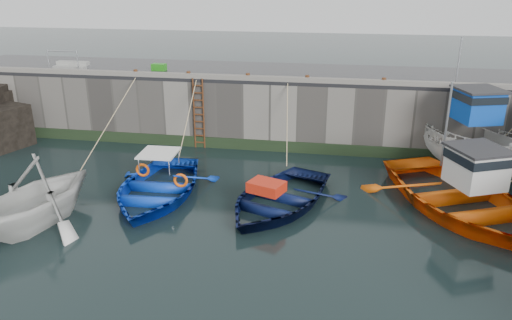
% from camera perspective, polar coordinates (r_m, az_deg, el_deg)
% --- Properties ---
extents(ground, '(120.00, 120.00, 0.00)m').
position_cam_1_polar(ground, '(14.04, -9.89, -12.04)').
color(ground, black).
rests_on(ground, ground).
extents(quay_back, '(30.00, 5.00, 3.00)m').
position_cam_1_polar(quay_back, '(24.70, -0.37, 6.41)').
color(quay_back, slate).
rests_on(quay_back, ground).
extents(road_back, '(30.00, 5.00, 0.16)m').
position_cam_1_polar(road_back, '(24.36, -0.38, 10.02)').
color(road_back, black).
rests_on(road_back, quay_back).
extents(kerb_back, '(30.00, 0.30, 0.20)m').
position_cam_1_polar(kerb_back, '(22.06, -1.51, 9.40)').
color(kerb_back, slate).
rests_on(kerb_back, road_back).
extents(algae_back, '(30.00, 0.08, 0.50)m').
position_cam_1_polar(algae_back, '(22.65, -1.53, 1.81)').
color(algae_back, black).
rests_on(algae_back, ground).
extents(ladder, '(0.51, 0.08, 3.20)m').
position_cam_1_polar(ladder, '(22.70, -6.56, 5.26)').
color(ladder, '#3F1E0F').
rests_on(ladder, ground).
extents(boat_near_white, '(5.18, 5.67, 2.54)m').
position_cam_1_polar(boat_near_white, '(17.51, -23.76, -6.69)').
color(boat_near_white, silver).
rests_on(boat_near_white, ground).
extents(boat_near_white_rope, '(0.04, 6.36, 3.10)m').
position_cam_1_polar(boat_near_white_rope, '(21.77, -16.16, -0.51)').
color(boat_near_white_rope, tan).
rests_on(boat_near_white_rope, ground).
extents(boat_near_blue, '(4.29, 5.83, 1.17)m').
position_cam_1_polar(boat_near_blue, '(18.37, -11.24, -3.99)').
color(boat_near_blue, '#0C3ABF').
rests_on(boat_near_blue, ground).
extents(boat_near_blue_rope, '(0.04, 4.00, 3.10)m').
position_cam_1_polar(boat_near_blue_rope, '(21.87, -7.52, 0.25)').
color(boat_near_blue_rope, tan).
rests_on(boat_near_blue_rope, ground).
extents(boat_near_navy, '(5.53, 6.43, 1.12)m').
position_cam_1_polar(boat_near_navy, '(17.28, 2.50, -5.21)').
color(boat_near_navy, '#091239').
rests_on(boat_near_navy, ground).
extents(boat_near_navy_rope, '(0.04, 4.05, 3.10)m').
position_cam_1_polar(boat_near_navy_rope, '(20.99, 4.00, -0.50)').
color(boat_near_navy_rope, tan).
rests_on(boat_near_navy_rope, ground).
extents(boat_far_white, '(4.30, 6.93, 5.51)m').
position_cam_1_polar(boat_far_white, '(21.89, 22.63, 1.76)').
color(boat_far_white, silver).
rests_on(boat_far_white, ground).
extents(boat_far_orange, '(7.57, 8.59, 4.48)m').
position_cam_1_polar(boat_far_orange, '(18.13, 22.26, -3.89)').
color(boat_far_orange, '#FF620D').
rests_on(boat_far_orange, ground).
extents(fish_crate, '(0.69, 0.44, 0.32)m').
position_cam_1_polar(fish_crate, '(24.80, -11.03, 10.39)').
color(fish_crate, '#218017').
rests_on(fish_crate, road_back).
extents(railing, '(1.60, 1.05, 1.00)m').
position_cam_1_polar(railing, '(26.21, -20.40, 10.13)').
color(railing, '#A5A8AD').
rests_on(railing, road_back).
extents(bollard_a, '(0.18, 0.18, 0.28)m').
position_cam_1_polar(bollard_a, '(23.65, -13.59, 9.69)').
color(bollard_a, '#3F1E0F').
rests_on(bollard_a, road_back).
extents(bollard_b, '(0.18, 0.18, 0.28)m').
position_cam_1_polar(bollard_b, '(22.78, -7.72, 9.67)').
color(bollard_b, '#3F1E0F').
rests_on(bollard_b, road_back).
extents(bollard_c, '(0.18, 0.18, 0.28)m').
position_cam_1_polar(bollard_c, '(22.11, -0.94, 9.53)').
color(bollard_c, '#3F1E0F').
rests_on(bollard_c, road_back).
extents(bollard_d, '(0.18, 0.18, 0.28)m').
position_cam_1_polar(bollard_d, '(21.77, 5.88, 9.26)').
color(bollard_d, '#3F1E0F').
rests_on(bollard_d, road_back).
extents(bollard_e, '(0.18, 0.18, 0.28)m').
position_cam_1_polar(bollard_e, '(21.78, 14.40, 8.73)').
color(bollard_e, '#3F1E0F').
rests_on(bollard_e, road_back).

